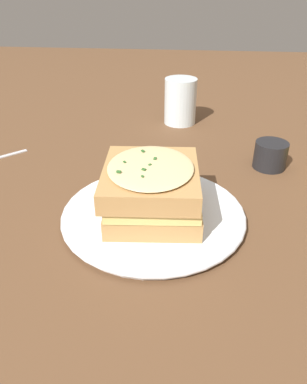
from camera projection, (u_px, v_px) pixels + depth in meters
ground_plane at (161, 233)px, 0.47m from camera, size 2.40×2.40×0.00m
dinner_plate at (154, 214)px, 0.49m from camera, size 0.24×0.24×0.01m
sandwich at (152, 189)px, 0.47m from camera, size 0.13×0.15×0.07m
water_glass at (180, 101)px, 0.78m from camera, size 0.07×0.07×0.09m
condiment_pot at (270, 155)px, 0.61m from camera, size 0.05×0.05×0.04m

